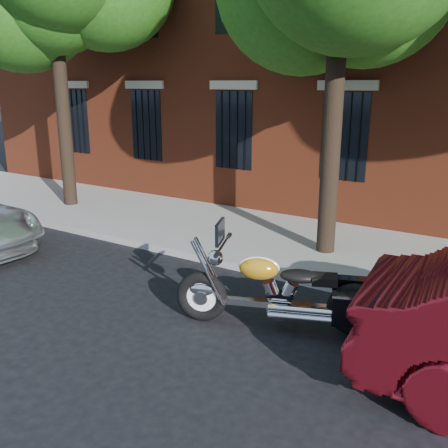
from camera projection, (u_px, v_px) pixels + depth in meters
The scene contains 4 objects.
ground at pixel (227, 303), 7.99m from camera, with size 120.00×120.00×0.00m, color black.
curb at pixel (268, 272), 9.09m from camera, with size 40.00×0.16×0.15m, color gray.
sidewalk at pixel (309, 245), 10.61m from camera, with size 40.00×3.60×0.15m, color gray.
motorcycle at pixel (287, 295), 7.02m from camera, with size 3.02×1.53×1.55m.
Camera 1 is at (3.92, -6.21, 3.40)m, focal length 40.00 mm.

